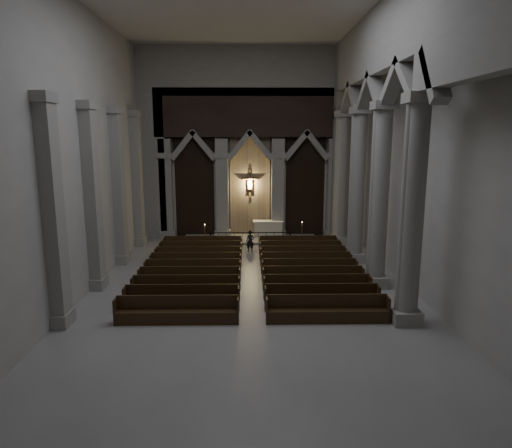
# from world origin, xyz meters

# --- Properties ---
(room) EXTENTS (24.00, 24.10, 12.00)m
(room) POSITION_xyz_m (0.00, 0.00, 7.60)
(room) COLOR gray
(room) RESTS_ON ground
(sanctuary_wall) EXTENTS (14.00, 0.77, 12.00)m
(sanctuary_wall) POSITION_xyz_m (0.00, 11.54, 6.62)
(sanctuary_wall) COLOR #98968E
(sanctuary_wall) RESTS_ON ground
(right_arcade) EXTENTS (1.00, 24.00, 12.00)m
(right_arcade) POSITION_xyz_m (5.50, 1.33, 7.83)
(right_arcade) COLOR #98968E
(right_arcade) RESTS_ON ground
(left_pilasters) EXTENTS (0.60, 13.00, 8.03)m
(left_pilasters) POSITION_xyz_m (-6.75, 3.50, 3.91)
(left_pilasters) COLOR #98968E
(left_pilasters) RESTS_ON ground
(sanctuary_step) EXTENTS (8.50, 2.60, 0.15)m
(sanctuary_step) POSITION_xyz_m (0.00, 10.60, 0.07)
(sanctuary_step) COLOR #98968E
(sanctuary_step) RESTS_ON ground
(altar) EXTENTS (1.98, 0.79, 1.00)m
(altar) POSITION_xyz_m (1.17, 11.20, 0.66)
(altar) COLOR beige
(altar) RESTS_ON sanctuary_step
(altar_rail) EXTENTS (4.85, 0.09, 0.95)m
(altar_rail) POSITION_xyz_m (-0.00, 8.75, 0.63)
(altar_rail) COLOR black
(altar_rail) RESTS_ON ground
(candle_stand_left) EXTENTS (0.22, 0.22, 1.28)m
(candle_stand_left) POSITION_xyz_m (-2.79, 9.54, 0.35)
(candle_stand_left) COLOR olive
(candle_stand_left) RESTS_ON ground
(candle_stand_right) EXTENTS (0.23, 0.23, 1.39)m
(candle_stand_right) POSITION_xyz_m (3.19, 9.60, 0.38)
(candle_stand_right) COLOR olive
(candle_stand_right) RESTS_ON ground
(pews) EXTENTS (9.83, 10.21, 0.99)m
(pews) POSITION_xyz_m (-0.00, 2.49, 0.32)
(pews) COLOR black
(pews) RESTS_ON ground
(worshipper) EXTENTS (0.51, 0.38, 1.27)m
(worshipper) POSITION_xyz_m (-0.01, 7.62, 0.64)
(worshipper) COLOR black
(worshipper) RESTS_ON ground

